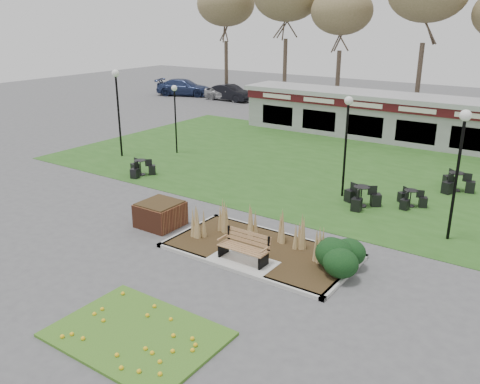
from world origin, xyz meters
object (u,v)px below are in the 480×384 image
Objects in this scene: brick_planter at (160,214)px; bistro_set_a at (141,170)px; lamp_post_mid_right at (347,125)px; park_bench at (245,246)px; lamp_post_mid_left at (117,94)px; car_silver at (226,93)px; bistro_set_d at (361,199)px; car_blue at (184,87)px; lamp_post_far_left at (175,104)px; lamp_post_far_right at (461,147)px; car_black at (230,93)px; food_pavilion at (423,121)px; bistro_set_b at (410,201)px; bistro_set_c at (455,185)px.

brick_planter reaches higher than bistro_set_a.
bistro_set_a is at bearing -163.53° from lamp_post_mid_right.
park_bench is 15.24m from lamp_post_mid_left.
car_silver is at bearing 121.46° from brick_planter.
car_blue is (-26.55, 19.68, 0.50)m from bistro_set_d.
lamp_post_far_right is at bearing -12.67° from lamp_post_far_left.
lamp_post_mid_left is 14.70m from bistro_set_d.
lamp_post_far_right is at bearing -126.66° from car_black.
brick_planter is 1.07× the size of bistro_set_a.
lamp_post_mid_left is 0.87× the size of car_blue.
park_bench is 0.38× the size of lamp_post_mid_right.
lamp_post_mid_left is at bearing 150.36° from bistro_set_a.
lamp_post_mid_right is at bearing 157.05° from lamp_post_far_right.
lamp_post_far_right is at bearing -4.03° from lamp_post_mid_left.
food_pavilion is at bearing 89.80° from lamp_post_mid_right.
food_pavilion is 5.86× the size of car_silver.
food_pavilion is at bearing 95.06° from bistro_set_d.
lamp_post_mid_right is 27.45m from car_black.
lamp_post_mid_left is 3.00× the size of bistro_set_d.
food_pavilion is 15.19× the size of bistro_set_d.
lamp_post_far_right reaches higher than bistro_set_a.
bistro_set_a is at bearing -177.17° from lamp_post_far_right.
car_blue is (-30.42, 21.06, -2.61)m from lamp_post_far_right.
lamp_post_far_left is 12.69m from bistro_set_d.
car_black is at bearing 136.70° from bistro_set_d.
lamp_post_mid_left is (-13.22, 6.98, 2.95)m from park_bench.
car_black is at bearing 120.58° from brick_planter.
lamp_post_far_right reaches higher than bistro_set_d.
park_bench is 4.47m from brick_planter.
food_pavilion reaches higher than car_silver.
park_bench is 1.27× the size of bistro_set_b.
lamp_post_far_left is at bearing 167.33° from lamp_post_far_right.
park_bench is 33.59m from car_silver.
bistro_set_a is at bearing -71.94° from lamp_post_far_left.
bistro_set_d is at bearing 81.01° from park_bench.
car_silver is (-20.31, 7.04, -0.76)m from food_pavilion.
car_blue is (-25.39, 18.93, -2.43)m from lamp_post_mid_right.
car_black is at bearing -109.87° from car_blue.
bistro_set_d is 28.70m from car_black.
park_bench is at bearing -146.75° from car_silver.
food_pavilion is 15.28m from lamp_post_far_left.
bistro_set_a is 24.00m from car_black.
food_pavilion is 18.48m from lamp_post_mid_left.
bistro_set_c is 0.38× the size of car_silver.
car_silver is 0.54m from car_black.
brick_planter is at bearing -134.07° from bistro_set_b.
brick_planter is at bearing -121.65° from lamp_post_mid_right.
bistro_set_a is (-9.65, -2.85, -2.96)m from lamp_post_mid_right.
bistro_set_a is (-9.69, -14.75, -1.20)m from food_pavilion.
bistro_set_d is at bearing -32.77° from lamp_post_mid_right.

